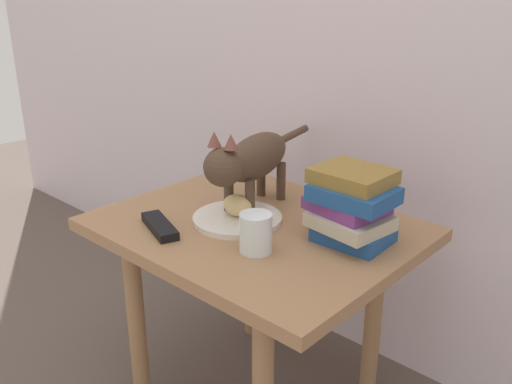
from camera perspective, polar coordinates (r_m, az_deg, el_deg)
name	(u,v)px	position (r m, az deg, el deg)	size (l,w,h in m)	color
side_table	(256,251)	(1.34, 0.00, -6.17)	(0.72, 0.57, 0.51)	#9E724C
plate	(237,219)	(1.32, -1.94, -2.78)	(0.21, 0.21, 0.01)	silver
bread_roll	(237,205)	(1.31, -1.94, -1.38)	(0.08, 0.06, 0.05)	#E0BC7A
cat	(251,160)	(1.34, -0.55, 3.36)	(0.15, 0.47, 0.23)	#4C3828
book_stack	(352,206)	(1.21, 9.87, -1.44)	(0.19, 0.17, 0.16)	#1E4C8C
candle_jar	(256,235)	(1.16, -0.02, -4.45)	(0.07, 0.07, 0.08)	silver
tv_remote	(160,226)	(1.29, -9.92, -3.49)	(0.15, 0.04, 0.02)	black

